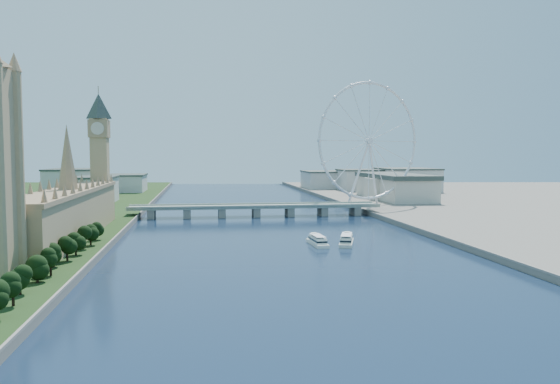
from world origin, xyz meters
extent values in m
plane|color=#1A3049|center=(0.00, 0.00, 0.00)|extent=(2000.00, 2000.00, 0.00)
cube|color=tan|center=(-128.00, 170.00, 17.00)|extent=(24.00, 200.00, 28.00)
cone|color=#937A59|center=(-128.00, 170.00, 53.00)|extent=(12.00, 12.00, 40.00)
cube|color=tan|center=(-128.00, 278.00, 43.00)|extent=(13.00, 13.00, 80.00)
cube|color=#937A59|center=(-128.00, 278.00, 75.00)|extent=(15.00, 15.00, 14.00)
pyramid|color=#2D3833|center=(-128.00, 278.00, 103.00)|extent=(20.02, 20.02, 20.00)
cube|color=gray|center=(0.00, 300.00, 8.50)|extent=(220.00, 22.00, 2.00)
cube|color=gray|center=(-90.00, 300.00, 3.75)|extent=(6.00, 20.00, 7.50)
cube|color=gray|center=(-60.00, 300.00, 3.75)|extent=(6.00, 20.00, 7.50)
cube|color=gray|center=(-30.00, 300.00, 3.75)|extent=(6.00, 20.00, 7.50)
cube|color=gray|center=(0.00, 300.00, 3.75)|extent=(6.00, 20.00, 7.50)
cube|color=gray|center=(30.00, 300.00, 3.75)|extent=(6.00, 20.00, 7.50)
cube|color=gray|center=(60.00, 300.00, 3.75)|extent=(6.00, 20.00, 7.50)
cube|color=gray|center=(90.00, 300.00, 3.75)|extent=(6.00, 20.00, 7.50)
torus|color=silver|center=(120.00, 355.00, 68.00)|extent=(113.60, 39.12, 118.60)
cylinder|color=silver|center=(120.00, 355.00, 68.00)|extent=(7.25, 6.61, 6.00)
cube|color=gray|center=(117.00, 365.00, 4.00)|extent=(14.00, 10.00, 2.00)
cube|color=beige|center=(-160.00, 430.00, 16.00)|extent=(40.00, 60.00, 26.00)
cube|color=beige|center=(-200.00, 520.00, 19.00)|extent=(60.00, 80.00, 32.00)
cube|color=beige|center=(-150.00, 600.00, 14.00)|extent=(50.00, 70.00, 22.00)
cube|color=beige|center=(180.00, 580.00, 17.00)|extent=(60.00, 60.00, 28.00)
cube|color=beige|center=(240.00, 560.00, 18.00)|extent=(70.00, 90.00, 30.00)
cube|color=beige|center=(140.00, 640.00, 15.00)|extent=(60.00, 80.00, 24.00)
camera|label=1|loc=(-47.90, -176.33, 54.96)|focal=35.00mm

